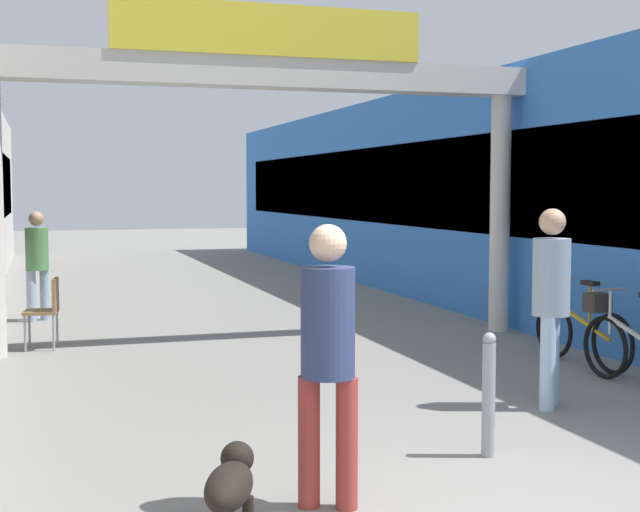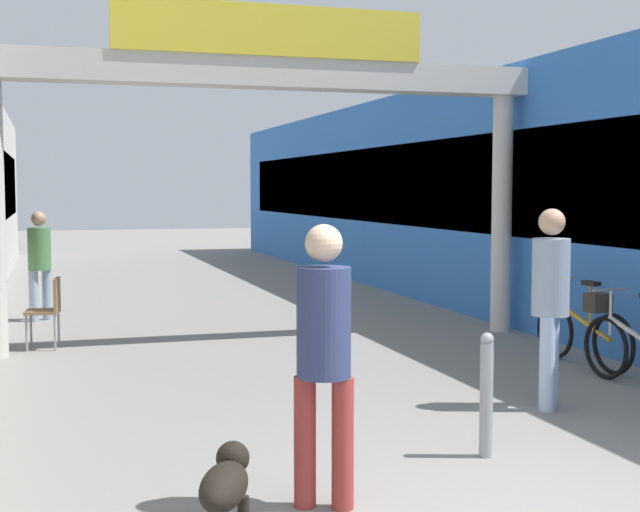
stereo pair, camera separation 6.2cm
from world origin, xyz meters
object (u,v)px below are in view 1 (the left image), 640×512
Objects in this scene: dog_on_leash at (231,484)px; cafe_chair_wood_nearer at (47,306)px; pedestrian_companion at (551,293)px; bicycle_orange_third at (576,326)px; bicycle_silver_second at (632,344)px; bollard_post_metal at (489,394)px; pedestrian_carrying_crate at (37,259)px; pedestrian_with_dog at (328,346)px.

cafe_chair_wood_nearer reaches higher than dog_on_leash.
pedestrian_companion is 2.05× the size of cafe_chair_wood_nearer.
dog_on_leash is at bearing -141.61° from bicycle_orange_third.
bicycle_orange_third is 1.90× the size of cafe_chair_wood_nearer.
pedestrian_companion is 2.58× the size of dog_on_leash.
dog_on_leash is (-3.41, -2.12, -0.75)m from pedestrian_companion.
bicycle_silver_second is 1.79× the size of bollard_post_metal.
pedestrian_carrying_crate is 0.99× the size of bicycle_silver_second.
pedestrian_with_dog is 2.01× the size of cafe_chair_wood_nearer.
bollard_post_metal is at bearing -61.26° from cafe_chair_wood_nearer.
pedestrian_carrying_crate is 7.96m from bicycle_orange_third.
bicycle_orange_third is at bearing 50.55° from pedestrian_companion.
bicycle_silver_second and bicycle_orange_third have the same top height.
bollard_post_metal is at bearing -132.68° from bicycle_orange_third.
bollard_post_metal is 6.48m from cafe_chair_wood_nearer.
bicycle_silver_second is (5.77, -6.52, -0.51)m from pedestrian_carrying_crate.
pedestrian_carrying_crate is 2.35× the size of dog_on_leash.
bollard_post_metal is (2.16, 0.94, 0.17)m from dog_on_leash.
pedestrian_carrying_crate is at bearing 101.20° from pedestrian_with_dog.
dog_on_leash is at bearing -158.24° from pedestrian_with_dog.
bollard_post_metal is at bearing 24.24° from pedestrian_with_dog.
cafe_chair_wood_nearer is (0.12, -2.52, -0.41)m from pedestrian_carrying_crate.
pedestrian_with_dog is at bearing -155.76° from bollard_post_metal.
bicycle_orange_third is at bearing -42.21° from pedestrian_carrying_crate.
bicycle_orange_third is at bearing 47.32° from bollard_post_metal.
bicycle_orange_third is at bearing -26.03° from cafe_chair_wood_nearer.
bollard_post_metal is 1.06× the size of cafe_chair_wood_nearer.
cafe_chair_wood_nearer is (-1.64, 6.35, -0.49)m from pedestrian_with_dog.
pedestrian_carrying_crate is 2.56m from cafe_chair_wood_nearer.
dog_on_leash is 6.13m from bicycle_orange_third.
bicycle_orange_third is (1.39, 1.69, -0.62)m from pedestrian_companion.
dog_on_leash is 6.69m from cafe_chair_wood_nearer.
bollard_post_metal reaches higher than cafe_chair_wood_nearer.
dog_on_leash is at bearing -156.53° from bollard_post_metal.
bicycle_silver_second is 3.04m from bollard_post_metal.
pedestrian_companion reaches higher than pedestrian_with_dog.
cafe_chair_wood_nearer is at bearing 144.71° from bicycle_silver_second.
pedestrian_with_dog is 6.58m from cafe_chair_wood_nearer.
pedestrian_companion is at bearing -45.83° from cafe_chair_wood_nearer.
dog_on_leash is 0.80× the size of cafe_chair_wood_nearer.
pedestrian_with_dog reaches higher than bollard_post_metal.
dog_on_leash is at bearing -150.74° from bicycle_silver_second.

